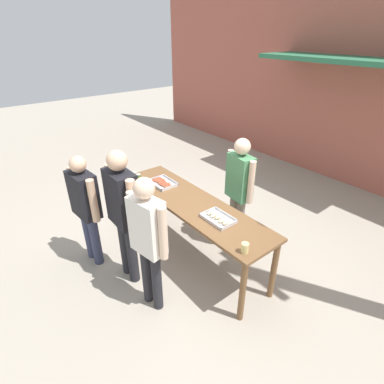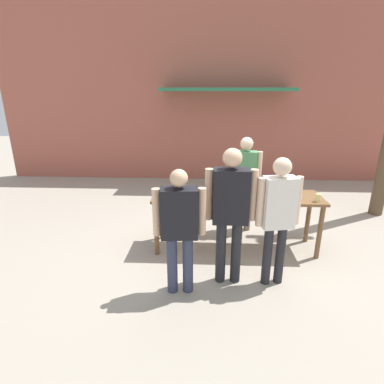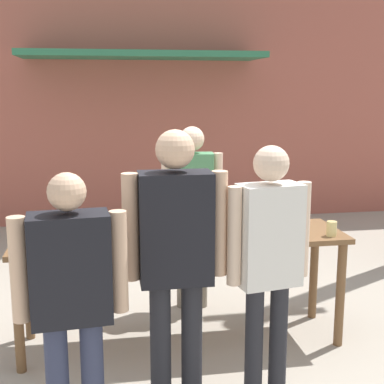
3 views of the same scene
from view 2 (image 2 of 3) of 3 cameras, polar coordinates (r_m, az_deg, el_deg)
The scene contains 12 objects.
ground_plane at distance 4.89m, azimuth 8.05°, elevation -10.36°, with size 24.00×24.00×0.00m, color #A39989.
building_facade_back at distance 8.26m, azimuth 6.29°, elevation 17.82°, with size 12.00×1.11×4.50m.
serving_table at distance 4.57m, azimuth 8.47°, elevation -1.93°, with size 2.51×0.65×0.87m.
food_tray_sausages at distance 4.50m, azimuth -0.08°, elevation -0.43°, with size 0.39×0.30×0.04m.
food_tray_buns at distance 4.60m, azimuth 14.98°, elevation -0.54°, with size 0.39×0.27×0.06m.
condiment_jar_mustard at distance 4.35m, azimuth -6.05°, elevation -0.84°, with size 0.07×0.07×0.09m.
condiment_jar_ketchup at distance 4.34m, azimuth -4.79°, elevation -0.83°, with size 0.07×0.07×0.09m.
beer_cup at distance 4.58m, azimuth 22.86°, elevation -1.03°, with size 0.08×0.08×0.11m.
person_server_behind_table at distance 5.16m, azimuth 10.05°, elevation 3.03°, with size 0.53×0.25×1.65m.
person_customer_holding_hotdog at distance 3.46m, azimuth -2.41°, elevation -5.93°, with size 0.61×0.27×1.55m.
person_customer_with_cup at distance 3.73m, azimuth 16.05°, elevation -3.58°, with size 0.54×0.27×1.65m.
person_customer_waiting_in_line at distance 3.63m, azimuth 7.32°, elevation -2.71°, with size 0.62×0.24×1.75m.
Camera 2 is at (-0.47, -4.26, 2.35)m, focal length 28.00 mm.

